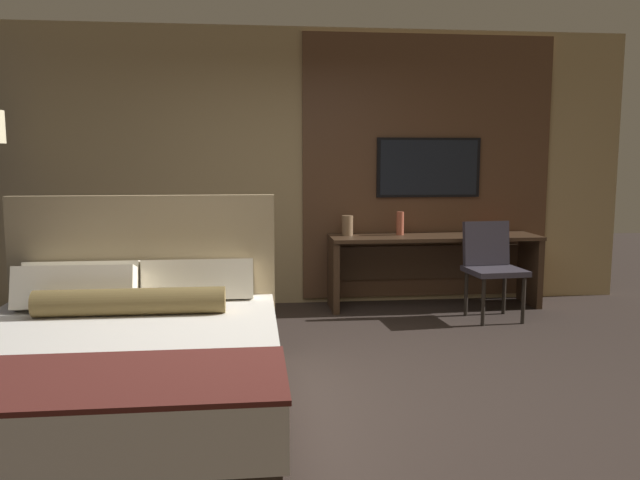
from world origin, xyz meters
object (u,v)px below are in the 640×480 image
Objects in this scene: book at (496,232)px; bed at (118,365)px; vase_short at (347,225)px; desk_chair at (491,261)px; desk at (433,256)px; tv at (429,168)px; vase_tall at (400,223)px.

bed is at bearing -141.73° from book.
vase_short is (1.73, 2.62, 0.51)m from bed.
vase_short is (-1.28, 0.60, 0.28)m from desk_chair.
desk is (2.60, 2.55, 0.19)m from bed.
tv reaches higher than vase_tall.
tv is 1.21m from desk_chair.
desk_chair reaches higher than book.
tv is 1.20× the size of desk_chair.
book is (3.27, 2.58, 0.43)m from bed.
vase_tall reaches higher than book.
desk_chair is at bearing 33.95° from bed.
tv reaches higher than book.
bed is 10.87× the size of vase_short.
bed is 4.19m from book.
vase_tall reaches higher than desk.
bed is 3.49m from vase_tall.
vase_short is at bearing 56.57° from bed.
tv is at bearing 164.30° from book.
vase_short is (-0.87, 0.06, 0.32)m from desk.
bed is 8.79× the size of book.
desk_chair is at bearing -37.99° from vase_tall.
desk_chair is 0.65m from book.
book is at bearing 38.27° from bed.
vase_tall is at bearing -152.32° from tv.
tv is 5.43× the size of vase_short.
tv is at bearing 90.00° from desk.
book is (1.55, -0.03, -0.09)m from vase_short.
book is at bearing -1.28° from vase_short.
book is (0.68, -0.19, -0.66)m from tv.
vase_tall is (-0.33, 0.05, 0.34)m from desk.
bed is 3.65m from desk.
desk is 0.72m from book.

